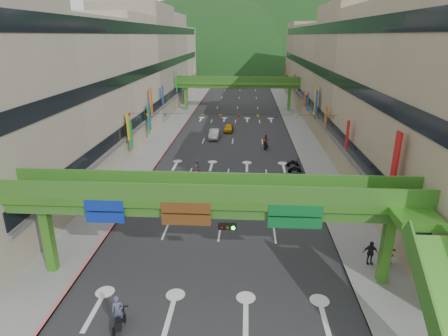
{
  "coord_description": "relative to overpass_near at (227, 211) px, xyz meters",
  "views": [
    {
      "loc": [
        2.0,
        -15.13,
        15.33
      ],
      "look_at": [
        0.0,
        18.0,
        3.5
      ],
      "focal_mm": 30.0,
      "sensor_mm": 36.0,
      "label": 1
    }
  ],
  "objects": [
    {
      "name": "car_silver",
      "position": [
        -3.85,
        36.27,
        -4.49
      ],
      "size": [
        1.66,
        4.41,
        1.44
      ],
      "primitive_type": "imported",
      "rotation": [
        0.0,
        0.0,
        -0.03
      ],
      "color": "#A8A7AE",
      "rests_on": "ground"
    },
    {
      "name": "overpass_far",
      "position": [
        -0.93,
        59.62,
        0.2
      ],
      "size": [
        28.0,
        2.2,
        7.1
      ],
      "color": "#4C9E2D",
      "rests_on": "ground"
    },
    {
      "name": "scooter_rider_far",
      "position": [
        -4.43,
        19.32,
        -4.18
      ],
      "size": [
        0.88,
        1.6,
        2.03
      ],
      "color": "maroon",
      "rests_on": "ground"
    },
    {
      "name": "hill_right",
      "position": [
        24.07,
        174.62,
        -5.21
      ],
      "size": [
        208.0,
        176.0,
        128.0
      ],
      "primitive_type": "ellipsoid",
      "color": "#1C4419",
      "rests_on": "ground"
    },
    {
      "name": "curb_left",
      "position": [
        -10.03,
        44.62,
        -5.12
      ],
      "size": [
        0.2,
        140.0,
        0.18
      ],
      "primitive_type": "cube",
      "color": "#CC5959",
      "rests_on": "ground"
    },
    {
      "name": "sidewalk_left",
      "position": [
        -11.93,
        44.62,
        -5.13
      ],
      "size": [
        4.0,
        140.0,
        0.15
      ],
      "primitive_type": "cube",
      "color": "gray",
      "rests_on": "ground"
    },
    {
      "name": "sidewalk_right",
      "position": [
        10.07,
        44.62,
        -5.13
      ],
      "size": [
        4.0,
        140.0,
        0.15
      ],
      "primitive_type": "cube",
      "color": "gray",
      "rests_on": "ground"
    },
    {
      "name": "pedestrian_red",
      "position": [
        11.27,
        2.62,
        -4.26
      ],
      "size": [
        1.15,
        1.07,
        1.88
      ],
      "primitive_type": "imported",
      "rotation": [
        0.0,
        0.0,
        0.51
      ],
      "color": "maroon",
      "rests_on": "ground"
    },
    {
      "name": "scooter_rider_mid",
      "position": [
        3.92,
        30.87,
        -4.08
      ],
      "size": [
        1.01,
        1.58,
        2.16
      ],
      "color": "black",
      "rests_on": "ground"
    },
    {
      "name": "scooter_rider_near",
      "position": [
        -5.7,
        -4.38,
        -4.22
      ],
      "size": [
        0.77,
        1.58,
        2.11
      ],
      "color": "black",
      "rests_on": "ground"
    },
    {
      "name": "road_slab",
      "position": [
        -0.93,
        44.62,
        -5.2
      ],
      "size": [
        18.0,
        140.0,
        0.02
      ],
      "primitive_type": "cube",
      "color": "#28282B",
      "rests_on": "ground"
    },
    {
      "name": "bunting_string",
      "position": [
        -0.93,
        24.62,
        0.75
      ],
      "size": [
        26.0,
        0.36,
        0.47
      ],
      "color": "black",
      "rests_on": "ground"
    },
    {
      "name": "pedestrian_dark",
      "position": [
        9.9,
        2.62,
        -4.33
      ],
      "size": [
        1.03,
        0.44,
        1.75
      ],
      "primitive_type": "imported",
      "rotation": [
        0.0,
        0.0,
        0.01
      ],
      "color": "black",
      "rests_on": "ground"
    },
    {
      "name": "parked_scooter_row",
      "position": [
        6.87,
        18.89,
        -4.68
      ],
      "size": [
        1.6,
        9.39,
        1.08
      ],
      "color": "black",
      "rests_on": "ground"
    },
    {
      "name": "scooter_rider_left",
      "position": [
        -3.33,
        14.17,
        -4.16
      ],
      "size": [
        1.07,
        1.6,
        2.09
      ],
      "color": "gray",
      "rests_on": "ground"
    },
    {
      "name": "hill_left",
      "position": [
        -15.93,
        154.62,
        -5.21
      ],
      "size": [
        168.0,
        140.0,
        112.0
      ],
      "primitive_type": "ellipsoid",
      "color": "#1C4419",
      "rests_on": "ground"
    },
    {
      "name": "building_row_left",
      "position": [
        -19.86,
        44.62,
        4.25
      ],
      "size": [
        12.8,
        95.0,
        19.0
      ],
      "color": "#9E937F",
      "rests_on": "ground"
    },
    {
      "name": "building_row_right",
      "position": [
        18.0,
        44.62,
        4.25
      ],
      "size": [
        12.8,
        95.0,
        19.0
      ],
      "color": "gray",
      "rests_on": "ground"
    },
    {
      "name": "overpass_near",
      "position": [
        0.0,
        0.0,
        0.0
      ],
      "size": [
        28.0,
        12.27,
        7.1
      ],
      "color": "#4C9E2D",
      "rests_on": "ground"
    },
    {
      "name": "pedestrian_blue",
      "position": [
        11.27,
        10.9,
        -4.44
      ],
      "size": [
        0.78,
        0.57,
        1.52
      ],
      "primitive_type": "imported",
      "rotation": [
        0.0,
        0.0,
        3.32
      ],
      "color": "#32374F",
      "rests_on": "ground"
    },
    {
      "name": "car_yellow",
      "position": [
        -1.84,
        40.68,
        -4.57
      ],
      "size": [
        1.69,
        3.82,
        1.28
      ],
      "primitive_type": "imported",
      "rotation": [
        0.0,
        0.0,
        -0.05
      ],
      "color": "#BD8B0E",
      "rests_on": "ground"
    },
    {
      "name": "curb_right",
      "position": [
        8.17,
        44.62,
        -5.12
      ],
      "size": [
        0.2,
        140.0,
        0.18
      ],
      "primitive_type": "cube",
      "color": "gray",
      "rests_on": "ground"
    }
  ]
}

